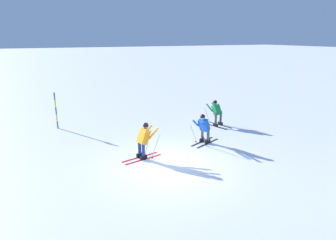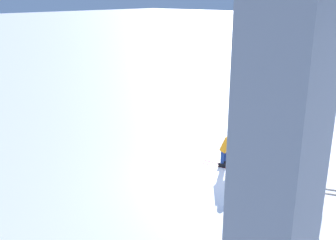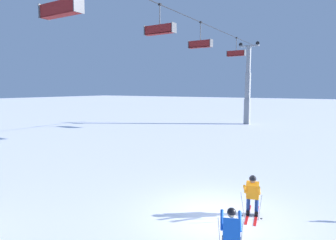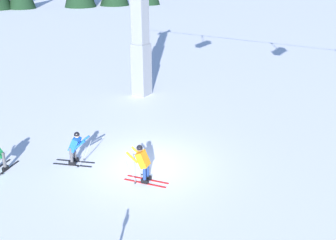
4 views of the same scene
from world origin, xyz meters
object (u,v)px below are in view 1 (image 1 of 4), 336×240
(skier_carving_main, at_px, (144,138))
(trail_marker_pole, at_px, (56,109))
(skier_distant_downhill, at_px, (204,127))
(skier_distant_uphill, at_px, (216,111))

(skier_carving_main, xyz_separation_m, trail_marker_pole, (2.85, -5.74, 0.22))
(skier_carving_main, distance_m, skier_distant_downhill, 3.12)
(trail_marker_pole, distance_m, skier_distant_downhill, 8.02)
(skier_carving_main, bearing_deg, trail_marker_pole, -63.60)
(skier_distant_uphill, xyz_separation_m, skier_distant_downhill, (2.18, 2.12, 0.01))
(trail_marker_pole, distance_m, skier_distant_uphill, 8.76)
(skier_carving_main, relative_size, trail_marker_pole, 0.88)
(skier_carving_main, height_order, skier_distant_uphill, skier_carving_main)
(skier_carving_main, bearing_deg, skier_distant_downhill, -173.42)
(skier_distant_uphill, bearing_deg, trail_marker_pole, -21.89)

